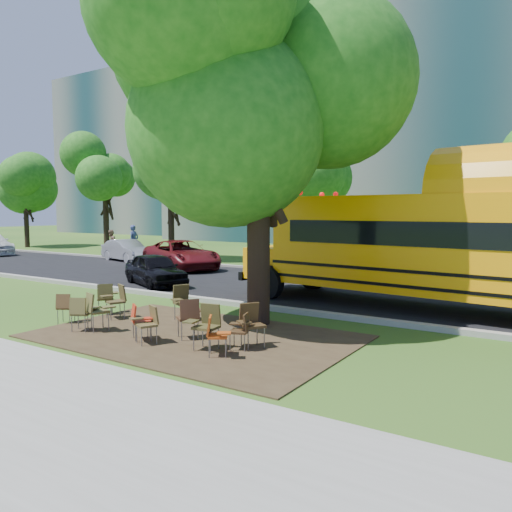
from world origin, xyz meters
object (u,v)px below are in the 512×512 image
Objects in this scene: black_car at (155,270)px; pedestrian_b at (111,242)px; chair_1 at (96,308)px; chair_3 at (148,321)px; chair_6 at (242,327)px; bg_car_silver at (127,251)px; chair_0 at (66,305)px; chair_9 at (117,298)px; chair_5 at (206,322)px; main_tree at (259,82)px; chair_12 at (250,321)px; chair_7 at (215,332)px; chair_8 at (106,296)px; chair_4 at (139,318)px; chair_10 at (182,299)px; school_bus at (482,247)px; bg_car_red at (181,255)px; chair_2 at (81,310)px; pedestrian_a at (134,241)px.

pedestrian_b reaches higher than black_car.
chair_1 is 1.12× the size of chair_3.
chair_6 is 0.21× the size of bg_car_silver.
chair_9 is at bearing 28.12° from chair_0.
pedestrian_b is (-19.35, 14.37, 0.22)m from chair_5.
main_tree is at bearing 20.43° from pedestrian_b.
chair_3 is 0.90× the size of chair_12.
pedestrian_b reaches higher than chair_6.
chair_7 is at bearing -33.54° from chair_0.
black_car is (-7.55, 6.14, 0.12)m from chair_7.
main_tree is at bearing -91.42° from chair_5.
chair_3 is 18.16m from bg_car_silver.
chair_4 is at bearing -79.12° from chair_8.
main_tree is 18.02m from bg_car_silver.
chair_0 is at bearing -49.72° from chair_12.
main_tree is at bearing -33.98° from chair_8.
main_tree reaches higher than chair_8.
chair_4 is 0.99× the size of chair_7.
chair_10 is at bearing 84.08° from chair_1.
pedestrian_b is at bearing 87.01° from chair_8.
chair_12 is at bearing -115.30° from school_bus.
chair_3 is 13.67m from bg_car_red.
chair_1 is 16.79m from bg_car_silver.
chair_9 is 0.25× the size of black_car.
chair_7 is at bearing -24.82° from chair_2.
black_car is at bearing -48.92° from chair_5.
pedestrian_b is at bearing -102.53° from chair_10.
chair_9 reaches higher than chair_3.
chair_6 is at bearing -15.41° from chair_2.
chair_8 is at bearing -140.92° from pedestrian_a.
chair_2 is at bearing -122.69° from chair_7.
main_tree reaches higher than chair_9.
pedestrian_a is at bearing 32.55° from chair_6.
bg_car_silver is (-13.28, 11.88, 0.12)m from chair_4.
chair_6 is (5.05, 0.40, -0.00)m from chair_0.
chair_3 is at bearing -111.80° from black_car.
chair_10 is 6.40m from black_car.
chair_9 is at bearing -119.69° from bg_car_silver.
chair_10 is (1.20, 2.14, 0.06)m from chair_2.
main_tree reaches higher than school_bus.
black_car reaches higher than chair_0.
chair_6 is 4.45m from chair_9.
chair_6 is 0.96× the size of chair_7.
chair_8 is at bearing -142.90° from school_bus.
chair_10 is 3.03m from chair_12.
pedestrian_b is (-15.57, 13.34, 0.24)m from chair_9.
chair_7 is at bearing -173.83° from chair_9.
chair_3 is 8.44m from black_car.
chair_5 is 4.58m from chair_8.
bg_car_silver is (-10.55, 10.46, 0.07)m from chair_8.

